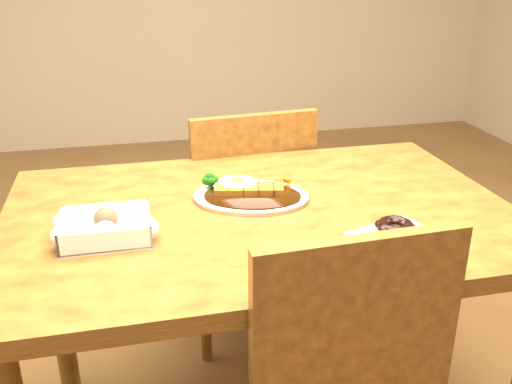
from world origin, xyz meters
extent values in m
cube|color=#532910|center=(0.00, 0.00, 0.73)|extent=(1.20, 0.80, 0.04)
cylinder|color=#532910|center=(-0.54, 0.34, 0.35)|extent=(0.06, 0.06, 0.71)
cylinder|color=#532910|center=(0.54, 0.34, 0.35)|extent=(0.06, 0.06, 0.71)
cube|color=#532910|center=(0.06, 0.60, 0.43)|extent=(0.46, 0.46, 0.04)
cylinder|color=#532910|center=(0.22, 0.79, 0.21)|extent=(0.04, 0.04, 0.41)
cylinder|color=#532910|center=(-0.12, 0.75, 0.21)|extent=(0.04, 0.04, 0.41)
cylinder|color=#532910|center=(0.25, 0.45, 0.21)|extent=(0.04, 0.04, 0.41)
cylinder|color=#532910|center=(-0.09, 0.41, 0.21)|extent=(0.04, 0.04, 0.41)
cube|color=#532910|center=(0.08, 0.41, 0.67)|extent=(0.40, 0.07, 0.40)
cube|color=#532910|center=(0.08, -0.41, 0.67)|extent=(0.40, 0.05, 0.40)
ellipsoid|color=white|center=(-0.01, 0.06, 0.76)|extent=(0.32, 0.27, 0.01)
ellipsoid|color=black|center=(-0.01, 0.05, 0.76)|extent=(0.27, 0.23, 0.01)
cube|color=#6B380C|center=(-0.01, 0.07, 0.77)|extent=(0.18, 0.09, 0.02)
ellipsoid|color=white|center=(-0.04, 0.09, 0.79)|extent=(0.12, 0.11, 0.01)
ellipsoid|color=#FFB214|center=(-0.04, 0.09, 0.79)|extent=(0.03, 0.03, 0.02)
cube|color=white|center=(-0.36, -0.07, 0.78)|extent=(0.19, 0.15, 0.05)
ellipsoid|color=beige|center=(-0.44, -0.10, 0.78)|extent=(0.05, 0.05, 0.05)
ellipsoid|color=pink|center=(-0.36, -0.11, 0.78)|extent=(0.05, 0.05, 0.05)
ellipsoid|color=beige|center=(-0.27, -0.11, 0.78)|extent=(0.05, 0.05, 0.05)
ellipsoid|color=beige|center=(-0.44, -0.04, 0.78)|extent=(0.05, 0.05, 0.05)
ellipsoid|color=black|center=(-0.36, -0.04, 0.78)|extent=(0.05, 0.05, 0.05)
cube|color=silver|center=(0.25, -0.20, 0.75)|extent=(0.21, 0.17, 0.00)
torus|color=olive|center=(0.25, -0.20, 0.77)|extent=(0.11, 0.11, 0.03)
torus|color=black|center=(0.25, -0.20, 0.77)|extent=(0.10, 0.10, 0.02)
camera|label=1|loc=(-0.29, -1.20, 1.31)|focal=40.00mm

